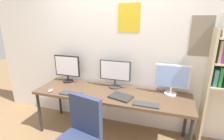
# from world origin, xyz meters

# --- Properties ---
(wall_back) EXTENTS (4.77, 0.11, 2.60)m
(wall_back) POSITION_xyz_m (0.00, 1.02, 1.30)
(wall_back) COLOR silver
(wall_back) RESTS_ON ground_plane
(desk) EXTENTS (2.37, 0.68, 0.74)m
(desk) POSITION_xyz_m (0.00, 0.60, 0.69)
(desk) COLOR brown
(desk) RESTS_ON ground_plane
(monitor_left) EXTENTS (0.46, 0.18, 0.47)m
(monitor_left) POSITION_xyz_m (-0.87, 0.81, 1.00)
(monitor_left) COLOR black
(monitor_left) RESTS_ON desk
(monitor_center) EXTENTS (0.51, 0.18, 0.46)m
(monitor_center) POSITION_xyz_m (0.00, 0.81, 1.00)
(monitor_center) COLOR #38383D
(monitor_center) RESTS_ON desk
(monitor_right) EXTENTS (0.49, 0.18, 0.46)m
(monitor_right) POSITION_xyz_m (0.87, 0.81, 1.00)
(monitor_right) COLOR silver
(monitor_right) RESTS_ON desk
(keyboard_left) EXTENTS (0.33, 0.13, 0.02)m
(keyboard_left) POSITION_xyz_m (-0.56, 0.37, 0.75)
(keyboard_left) COLOR #38383D
(keyboard_left) RESTS_ON desk
(keyboard_right) EXTENTS (0.34, 0.13, 0.02)m
(keyboard_right) POSITION_xyz_m (0.56, 0.37, 0.75)
(keyboard_right) COLOR #38383D
(keyboard_right) RESTS_ON desk
(computer_mouse) EXTENTS (0.06, 0.10, 0.03)m
(computer_mouse) POSITION_xyz_m (-0.91, 0.36, 0.76)
(computer_mouse) COLOR silver
(computer_mouse) RESTS_ON desk
(laptop_closed) EXTENTS (0.37, 0.30, 0.02)m
(laptop_closed) POSITION_xyz_m (0.19, 0.49, 0.75)
(laptop_closed) COLOR #2D2D2D
(laptop_closed) RESTS_ON desk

